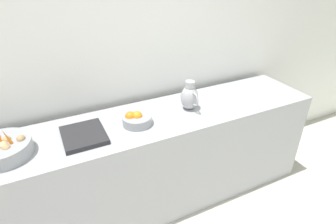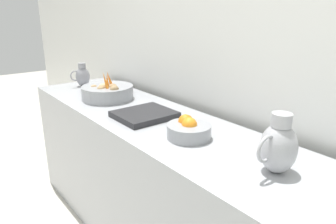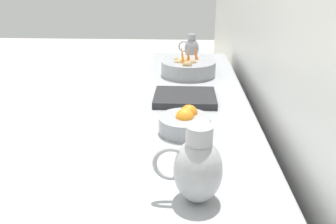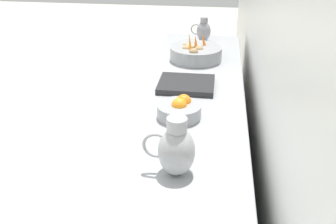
# 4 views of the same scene
# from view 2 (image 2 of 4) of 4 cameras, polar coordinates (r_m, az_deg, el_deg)

# --- Properties ---
(prep_counter) EXTENTS (0.63, 3.27, 0.93)m
(prep_counter) POSITION_cam_2_polar(r_m,az_deg,el_deg) (1.91, 4.18, -17.28)
(prep_counter) COLOR #9EA0A5
(prep_counter) RESTS_ON ground_plane
(vegetable_colander) EXTENTS (0.38, 0.38, 0.22)m
(vegetable_colander) POSITION_cam_2_polar(r_m,az_deg,el_deg) (2.38, -10.84, 3.52)
(vegetable_colander) COLOR gray
(vegetable_colander) RESTS_ON prep_counter
(orange_bowl) EXTENTS (0.23, 0.23, 0.11)m
(orange_bowl) POSITION_cam_2_polar(r_m,az_deg,el_deg) (1.64, 3.73, -3.17)
(orange_bowl) COLOR gray
(orange_bowl) RESTS_ON prep_counter
(metal_pitcher_tall) EXTENTS (0.21, 0.15, 0.25)m
(metal_pitcher_tall) POSITION_cam_2_polar(r_m,az_deg,el_deg) (1.35, 19.23, -5.88)
(metal_pitcher_tall) COLOR #A3A3A8
(metal_pitcher_tall) RESTS_ON prep_counter
(metal_pitcher_short) EXTENTS (0.17, 0.12, 0.20)m
(metal_pitcher_short) POSITION_cam_2_polar(r_m,az_deg,el_deg) (2.84, -15.16, 6.31)
(metal_pitcher_short) COLOR gray
(metal_pitcher_short) RESTS_ON prep_counter
(counter_sink_basin) EXTENTS (0.34, 0.30, 0.04)m
(counter_sink_basin) POSITION_cam_2_polar(r_m,az_deg,el_deg) (1.95, -4.26, -0.47)
(counter_sink_basin) COLOR #232326
(counter_sink_basin) RESTS_ON prep_counter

